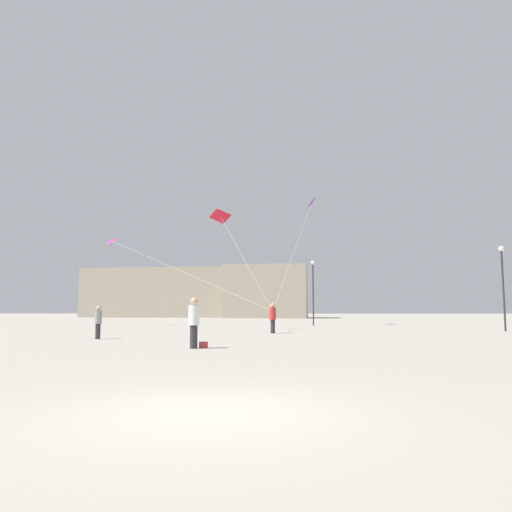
{
  "coord_description": "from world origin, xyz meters",
  "views": [
    {
      "loc": [
        1.01,
        -6.98,
        1.43
      ],
      "look_at": [
        0.0,
        14.62,
        3.76
      ],
      "focal_mm": 34.66,
      "sensor_mm": 36.0,
      "label": 1
    }
  ],
  "objects": [
    {
      "name": "building_left_hall",
      "position": [
        -19.0,
        79.38,
        4.2
      ],
      "size": [
        27.89,
        12.68,
        8.41
      ],
      "color": "#A39984",
      "rests_on": "ground_plane"
    },
    {
      "name": "lamppost_east",
      "position": [
        3.97,
        36.24,
        3.72
      ],
      "size": [
        0.36,
        0.36,
        5.65
      ],
      "color": "#2D2D30",
      "rests_on": "ground_plane"
    },
    {
      "name": "ground_plane",
      "position": [
        0.0,
        0.0,
        0.0
      ],
      "size": [
        300.0,
        300.0,
        0.0
      ],
      "primitive_type": "plane",
      "color": "#9E9689"
    },
    {
      "name": "lamppost_west",
      "position": [
        15.54,
        25.75,
        3.65
      ],
      "size": [
        0.36,
        0.36,
        5.53
      ],
      "color": "#2D2D30",
      "rests_on": "ground_plane"
    },
    {
      "name": "kite_crimson_delta",
      "position": [
        -3.02,
        27.0,
        7.82
      ],
      "size": [
        4.47,
        5.13,
        7.0
      ],
      "color": "red"
    },
    {
      "name": "kite_violet_delta",
      "position": [
        3.94,
        37.49,
        10.99
      ],
      "size": [
        3.78,
        16.1,
        10.35
      ],
      "color": "purple"
    },
    {
      "name": "kite_magenta_diamond",
      "position": [
        -13.64,
        35.93,
        7.36
      ],
      "size": [
        15.28,
        14.36,
        6.56
      ],
      "color": "#D12899"
    },
    {
      "name": "person_in_grey",
      "position": [
        -7.68,
        16.53,
        0.87
      ],
      "size": [
        0.35,
        0.35,
        1.59
      ],
      "rotation": [
        0.0,
        0.0,
        4.37
      ],
      "color": "#2D2D33",
      "rests_on": "ground_plane"
    },
    {
      "name": "person_in_red",
      "position": [
        0.62,
        22.55,
        0.97
      ],
      "size": [
        0.39,
        0.39,
        1.78
      ],
      "rotation": [
        0.0,
        0.0,
        2.41
      ],
      "color": "#2D2D33",
      "rests_on": "ground_plane"
    },
    {
      "name": "person_in_white",
      "position": [
        -2.12,
        11.14,
        1.01
      ],
      "size": [
        0.4,
        0.4,
        1.85
      ],
      "rotation": [
        0.0,
        0.0,
        4.58
      ],
      "color": "#2D2D33",
      "rests_on": "ground_plane"
    },
    {
      "name": "building_centre_hall",
      "position": [
        -1.0,
        73.45,
        4.2
      ],
      "size": [
        13.71,
        10.22,
        8.4
      ],
      "color": "#A39984",
      "rests_on": "ground_plane"
    },
    {
      "name": "handbag_beside_flyer",
      "position": [
        -1.77,
        11.24,
        0.12
      ],
      "size": [
        0.33,
        0.16,
        0.24
      ],
      "primitive_type": "cube",
      "rotation": [
        0.0,
        0.0,
        3.2
      ],
      "color": "maroon",
      "rests_on": "ground_plane"
    }
  ]
}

